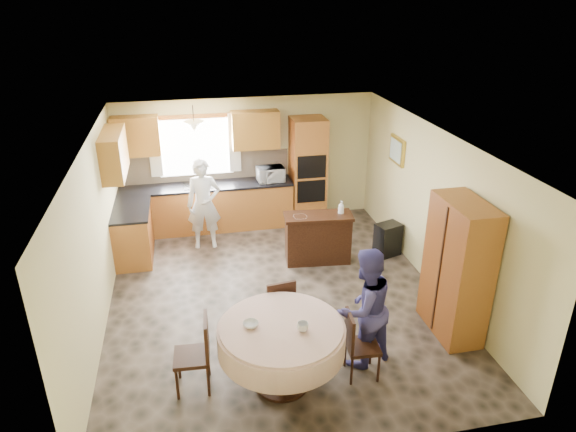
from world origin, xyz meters
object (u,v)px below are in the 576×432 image
(person_sink, at_px, (204,204))
(person_dining, at_px, (364,308))
(chair_left, at_px, (198,350))
(cupboard, at_px, (457,269))
(oven_tower, at_px, (308,171))
(dining_table, at_px, (281,339))
(chair_back, at_px, (279,306))
(sideboard, at_px, (318,239))
(chair_right, at_px, (357,342))

(person_sink, xyz_separation_m, person_dining, (1.74, -3.63, -0.04))
(chair_left, bearing_deg, cupboard, 100.53)
(oven_tower, height_order, dining_table, oven_tower)
(oven_tower, xyz_separation_m, chair_left, (-2.39, -4.42, -0.53))
(dining_table, relative_size, person_dining, 0.93)
(cupboard, height_order, person_sink, cupboard)
(person_dining, bearing_deg, person_sink, -84.26)
(chair_back, bearing_deg, dining_table, 73.84)
(oven_tower, relative_size, chair_left, 2.20)
(oven_tower, bearing_deg, sideboard, -97.65)
(cupboard, distance_m, chair_back, 2.42)
(person_sink, bearing_deg, chair_right, -65.79)
(dining_table, relative_size, chair_left, 1.55)
(cupboard, distance_m, dining_table, 2.59)
(dining_table, bearing_deg, sideboard, 67.29)
(sideboard, xyz_separation_m, person_dining, (-0.12, -2.66, 0.39))
(person_dining, bearing_deg, sideboard, -112.55)
(chair_back, xyz_separation_m, person_sink, (-0.80, 2.97, 0.31))
(sideboard, distance_m, chair_left, 3.47)
(chair_back, bearing_deg, person_dining, 138.25)
(chair_left, bearing_deg, chair_back, 126.19)
(cupboard, height_order, chair_back, cupboard)
(dining_table, height_order, person_dining, person_dining)
(oven_tower, distance_m, chair_right, 4.66)
(chair_left, bearing_deg, person_sink, 178.93)
(oven_tower, relative_size, person_dining, 1.33)
(cupboard, relative_size, person_sink, 1.16)
(cupboard, bearing_deg, dining_table, -166.86)
(chair_back, xyz_separation_m, person_dining, (0.94, -0.65, 0.28))
(cupboard, bearing_deg, sideboard, 119.59)
(sideboard, distance_m, dining_table, 3.12)
(chair_right, bearing_deg, chair_left, 88.46)
(oven_tower, height_order, cupboard, oven_tower)
(chair_back, height_order, person_sink, person_sink)
(oven_tower, distance_m, cupboard, 4.13)
(sideboard, distance_m, chair_back, 2.28)
(dining_table, bearing_deg, chair_left, 170.56)
(sideboard, bearing_deg, person_dining, -87.07)
(oven_tower, height_order, chair_right, oven_tower)
(person_sink, distance_m, person_dining, 4.02)
(oven_tower, relative_size, dining_table, 1.43)
(oven_tower, bearing_deg, cupboard, -75.00)
(oven_tower, height_order, sideboard, oven_tower)
(chair_left, relative_size, chair_right, 1.08)
(chair_back, bearing_deg, chair_left, 25.49)
(chair_left, xyz_separation_m, chair_back, (1.10, 0.70, -0.01))
(person_sink, bearing_deg, cupboard, -43.94)
(cupboard, bearing_deg, person_dining, -165.31)
(sideboard, xyz_separation_m, dining_table, (-1.20, -2.87, 0.25))
(chair_back, bearing_deg, chair_right, 124.48)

